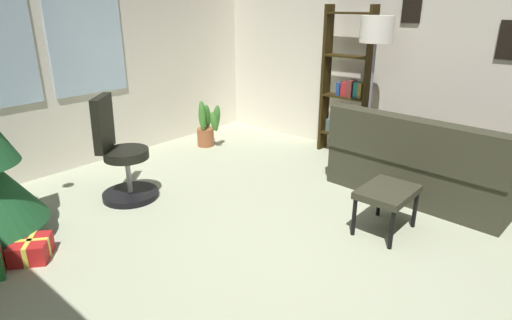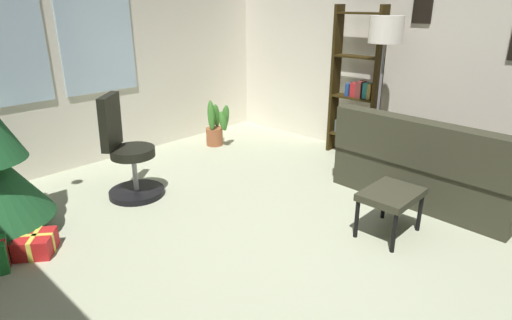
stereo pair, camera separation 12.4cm
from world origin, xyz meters
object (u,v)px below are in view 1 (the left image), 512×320
gift_box_red (31,249)px  office_chair (121,160)px  floor_lamp (376,41)px  bookshelf (347,91)px  potted_plant (208,127)px  couch (437,165)px  footstool (387,195)px

gift_box_red → office_chair: 1.23m
office_chair → floor_lamp: bearing=-31.6°
bookshelf → potted_plant: 1.92m
couch → potted_plant: (-0.53, 2.91, -0.03)m
couch → footstool: bearing=178.3°
floor_lamp → bookshelf: bearing=57.0°
gift_box_red → floor_lamp: floor_lamp is taller
office_chair → potted_plant: (1.70, 0.58, -0.14)m
couch → office_chair: 3.23m
footstool → potted_plant: 2.94m
gift_box_red → footstool: bearing=-40.4°
footstool → office_chair: bearing=115.7°
footstool → bookshelf: bearing=40.3°
potted_plant → bookshelf: bearing=-57.9°
couch → potted_plant: bearing=100.2°
office_chair → footstool: bearing=-64.3°
footstool → gift_box_red: size_ratio=1.38×
floor_lamp → potted_plant: size_ratio=2.68×
office_chair → bookshelf: (2.67, -0.97, 0.42)m
office_chair → bookshelf: bookshelf is taller
footstool → office_chair: office_chair is taller
couch → floor_lamp: (0.14, 0.88, 1.19)m
couch → office_chair: size_ratio=1.75×
gift_box_red → floor_lamp: bearing=-16.6°
couch → potted_plant: 2.96m
potted_plant → couch: bearing=-79.8°
office_chair → floor_lamp: size_ratio=0.60×
office_chair → gift_box_red: bearing=-159.1°
bookshelf → office_chair: bearing=160.0°
potted_plant → footstool: bearing=-101.6°
couch → floor_lamp: bearing=81.1°
floor_lamp → potted_plant: bearing=108.1°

